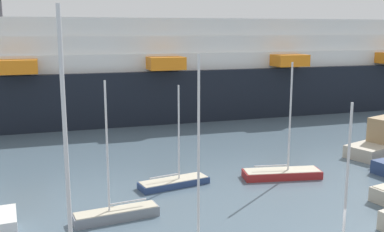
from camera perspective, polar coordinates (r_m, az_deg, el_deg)
The scene contains 4 objects.
sailboat_0 at distance 23.76m, azimuth -9.59°, elevation -11.97°, with size 4.42×1.40×7.16m.
sailboat_4 at distance 30.21m, azimuth 11.34°, elevation -7.02°, with size 5.25×2.51×7.54m.
sailboat_5 at distance 28.18m, azimuth -2.29°, elevation -8.27°, with size 4.57×1.99×6.28m.
cruise_ship at distance 51.73m, azimuth -5.50°, elevation 5.75°, with size 98.58×17.93×15.61m.
Camera 1 is at (-10.82, -13.70, 9.56)m, focal length 42.08 mm.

